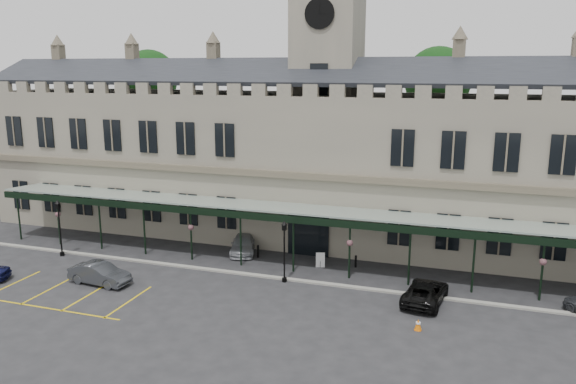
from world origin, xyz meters
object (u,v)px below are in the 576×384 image
(station_building, at_px, (326,162))
(clock_tower, at_px, (327,80))
(lamp_post_mid, at_px, (284,246))
(car_van, at_px, (425,292))
(car_taxi, at_px, (243,244))
(lamp_post_left, at_px, (59,223))
(traffic_cone, at_px, (418,325))
(car_left_b, at_px, (100,274))
(sign_board, at_px, (320,260))

(station_building, relative_size, clock_tower, 2.42)
(lamp_post_mid, distance_m, car_van, 9.47)
(station_building, bearing_deg, lamp_post_mid, -89.84)
(clock_tower, height_order, car_taxi, clock_tower)
(lamp_post_left, relative_size, traffic_cone, 6.85)
(clock_tower, xyz_separation_m, car_left_b, (-11.50, -15.07, -12.40))
(traffic_cone, height_order, sign_board, sign_board)
(clock_tower, bearing_deg, traffic_cone, -58.76)
(station_building, xyz_separation_m, car_taxi, (-5.00, -5.91, -5.82))
(lamp_post_left, relative_size, lamp_post_mid, 1.03)
(car_left_b, relative_size, car_van, 0.90)
(car_left_b, bearing_deg, car_taxi, -30.72)
(lamp_post_mid, height_order, car_left_b, lamp_post_mid)
(car_taxi, bearing_deg, station_building, 32.10)
(station_building, relative_size, car_left_b, 14.00)
(car_taxi, bearing_deg, lamp_post_mid, -61.70)
(car_taxi, xyz_separation_m, car_van, (14.30, -5.32, 0.02))
(lamp_post_left, relative_size, car_left_b, 1.03)
(clock_tower, relative_size, lamp_post_mid, 5.83)
(lamp_post_mid, xyz_separation_m, traffic_cone, (9.24, -4.43, -2.21))
(lamp_post_left, distance_m, car_left_b, 7.69)
(car_left_b, xyz_separation_m, car_taxi, (6.50, 9.08, -0.06))
(lamp_post_mid, distance_m, sign_board, 4.30)
(station_building, height_order, traffic_cone, station_building)
(clock_tower, height_order, car_van, clock_tower)
(lamp_post_left, distance_m, sign_board, 19.90)
(station_building, xyz_separation_m, traffic_cone, (9.27, -15.21, -6.15))
(lamp_post_mid, relative_size, traffic_cone, 6.62)
(station_building, xyz_separation_m, sign_board, (1.58, -7.29, -5.93))
(station_building, relative_size, lamp_post_left, 13.64)
(car_left_b, xyz_separation_m, car_van, (20.80, 3.76, -0.05))
(sign_board, relative_size, car_taxi, 0.25)
(clock_tower, bearing_deg, car_taxi, -129.83)
(car_left_b, height_order, car_taxi, car_left_b)
(clock_tower, relative_size, car_van, 5.22)
(traffic_cone, height_order, car_taxi, car_taxi)
(traffic_cone, bearing_deg, car_taxi, 146.92)
(sign_board, bearing_deg, clock_tower, 85.53)
(lamp_post_left, height_order, traffic_cone, lamp_post_left)
(car_left_b, distance_m, car_van, 21.14)
(clock_tower, xyz_separation_m, sign_board, (1.58, -7.38, -12.57))
(sign_board, relative_size, car_left_b, 0.26)
(sign_board, xyz_separation_m, car_van, (7.72, -3.94, 0.12))
(lamp_post_left, relative_size, sign_board, 4.00)
(car_van, bearing_deg, lamp_post_left, 7.21)
(lamp_post_mid, bearing_deg, car_left_b, -159.92)
(traffic_cone, distance_m, car_taxi, 17.04)
(traffic_cone, xyz_separation_m, car_van, (0.03, 3.97, 0.35))
(lamp_post_mid, height_order, car_van, lamp_post_mid)
(station_building, xyz_separation_m, lamp_post_left, (-17.84, -11.07, -3.86))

